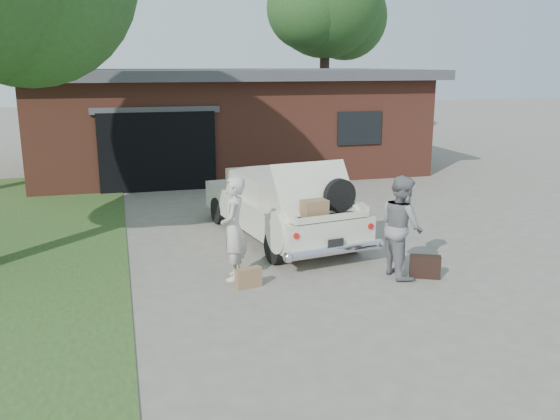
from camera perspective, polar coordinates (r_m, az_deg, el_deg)
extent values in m
plane|color=gray|center=(9.66, 0.95, -7.17)|extent=(90.00, 90.00, 0.00)
cube|color=brown|center=(20.56, -5.39, 8.30)|extent=(12.00, 7.00, 3.00)
cube|color=#4C4C51|center=(20.47, -5.49, 12.91)|extent=(12.80, 7.80, 0.30)
cube|color=black|center=(16.91, -11.70, 5.52)|extent=(3.20, 0.30, 2.20)
cube|color=#4C4C51|center=(16.71, -11.87, 9.39)|extent=(3.50, 0.12, 0.18)
cube|color=black|center=(18.16, 7.65, 7.83)|extent=(1.40, 0.08, 1.00)
cylinder|color=#38281E|center=(27.94, 4.27, 11.86)|extent=(0.44, 0.44, 5.02)
sphere|color=#285A25|center=(28.88, 6.30, 17.93)|extent=(3.85, 3.85, 3.85)
sphere|color=#285A25|center=(27.08, 2.72, 18.84)|extent=(3.60, 3.60, 3.60)
cube|color=beige|center=(12.13, -0.06, -0.03)|extent=(2.42, 4.68, 0.58)
cube|color=beige|center=(12.25, -0.59, 2.58)|extent=(1.75, 2.01, 0.46)
cube|color=black|center=(13.02, -2.14, 3.16)|extent=(1.38, 0.30, 0.39)
cube|color=black|center=(11.51, 1.15, 1.74)|extent=(1.38, 0.30, 0.39)
cylinder|color=black|center=(10.56, -0.46, -3.64)|extent=(0.29, 0.61, 0.59)
cylinder|color=black|center=(11.27, 6.83, -2.60)|extent=(0.29, 0.61, 0.59)
cylinder|color=black|center=(13.27, -5.91, -0.05)|extent=(0.29, 0.61, 0.59)
cylinder|color=black|center=(13.85, 0.24, 0.61)|extent=(0.29, 0.61, 0.59)
cylinder|color=silver|center=(10.24, 5.32, -3.89)|extent=(1.83, 0.47, 0.16)
cylinder|color=#A5140F|center=(9.86, 1.51, -2.47)|extent=(0.12, 0.11, 0.11)
cylinder|color=#A5140F|center=(10.57, 8.62, -1.50)|extent=(0.12, 0.11, 0.11)
cube|color=black|center=(10.19, 5.39, -3.20)|extent=(0.30, 0.07, 0.15)
cube|color=black|center=(10.59, 3.81, -0.40)|extent=(1.53, 1.20, 0.04)
cube|color=beige|center=(10.25, 0.32, -0.34)|extent=(0.22, 0.98, 0.16)
cube|color=beige|center=(10.92, 7.10, 0.44)|extent=(0.22, 0.98, 0.16)
cube|color=beige|center=(10.16, 5.14, -0.73)|extent=(1.42, 0.29, 0.11)
cube|color=beige|center=(10.66, 3.33, 2.14)|extent=(1.58, 0.85, 0.87)
cube|color=#422E1C|center=(10.67, 2.18, 0.32)|extent=(0.61, 0.45, 0.18)
cube|color=#96724C|center=(10.27, 3.33, 0.13)|extent=(0.48, 0.36, 0.30)
cube|color=black|center=(10.65, 3.83, 0.18)|extent=(0.51, 0.38, 0.14)
cylinder|color=black|center=(10.66, 5.76, 1.42)|extent=(0.62, 0.24, 0.60)
imported|color=beige|center=(9.69, -4.50, -1.81)|extent=(0.59, 0.72, 1.72)
imported|color=gray|center=(10.03, 11.61, -1.54)|extent=(0.67, 0.85, 1.71)
cube|color=#98714D|center=(9.50, -3.05, -6.53)|extent=(0.44, 0.23, 0.33)
cube|color=black|center=(10.18, 13.78, -5.32)|extent=(0.52, 0.36, 0.39)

